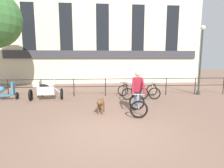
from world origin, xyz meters
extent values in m
plane|color=#7A5B4C|center=(0.00, 0.00, 0.00)|extent=(60.00, 60.00, 0.00)
cylinder|color=black|center=(-5.62, 5.20, 0.53)|extent=(0.05, 0.05, 1.05)
cylinder|color=black|center=(-3.75, 5.20, 0.53)|extent=(0.05, 0.05, 1.05)
cylinder|color=black|center=(-1.88, 5.20, 0.53)|extent=(0.05, 0.05, 1.05)
cylinder|color=black|center=(0.00, 5.20, 0.53)|extent=(0.05, 0.05, 1.05)
cylinder|color=black|center=(1.88, 5.20, 0.53)|extent=(0.05, 0.05, 1.05)
cylinder|color=black|center=(3.75, 5.20, 0.53)|extent=(0.05, 0.05, 1.05)
cylinder|color=black|center=(5.62, 5.20, 0.53)|extent=(0.05, 0.05, 1.05)
cylinder|color=black|center=(7.50, 5.20, 0.53)|extent=(0.05, 0.05, 1.05)
cylinder|color=black|center=(0.00, 5.20, 1.02)|extent=(15.00, 0.04, 0.04)
cylinder|color=black|center=(0.00, 5.20, 0.58)|extent=(15.00, 0.04, 0.04)
cube|color=beige|center=(0.00, 11.00, 4.16)|extent=(18.00, 0.60, 8.33)
cube|color=#333338|center=(0.00, 10.64, 2.60)|extent=(17.10, 0.12, 0.70)
cube|color=black|center=(-6.30, 10.67, 4.58)|extent=(1.10, 0.06, 4.66)
cube|color=black|center=(-3.15, 10.67, 4.58)|extent=(1.10, 0.06, 4.66)
cube|color=black|center=(0.00, 10.67, 4.58)|extent=(1.10, 0.06, 4.66)
cube|color=black|center=(3.15, 10.67, 4.58)|extent=(1.10, 0.06, 4.66)
cube|color=black|center=(6.30, 10.67, 4.58)|extent=(1.10, 0.06, 4.66)
torus|color=black|center=(1.07, 1.06, 0.34)|extent=(0.68, 0.17, 0.68)
torus|color=black|center=(1.24, 2.14, 0.34)|extent=(0.68, 0.17, 0.68)
cylinder|color=#9E998E|center=(1.14, 1.48, 0.58)|extent=(0.11, 0.49, 0.60)
cylinder|color=#9E998E|center=(1.19, 1.81, 0.54)|extent=(0.07, 0.23, 0.52)
cylinder|color=#9E998E|center=(1.15, 1.58, 0.83)|extent=(0.14, 0.66, 0.10)
cylinder|color=#9E998E|center=(1.21, 1.93, 0.31)|extent=(0.10, 0.44, 0.08)
cylinder|color=#9E998E|center=(1.22, 2.02, 0.57)|extent=(0.07, 0.27, 0.47)
cylinder|color=#9E998E|center=(1.08, 1.16, 0.60)|extent=(0.06, 0.23, 0.54)
cylinder|color=#9E998E|center=(1.10, 1.25, 0.87)|extent=(0.48, 0.11, 0.03)
cube|color=black|center=(1.20, 1.90, 0.82)|extent=(0.16, 0.26, 0.05)
cube|color=maroon|center=(1.20, 1.90, 1.15)|extent=(0.39, 0.27, 0.60)
sphere|color=tan|center=(1.20, 1.90, 1.59)|extent=(0.22, 0.22, 0.22)
cylinder|color=maroon|center=(0.94, 1.61, 1.14)|extent=(0.25, 0.71, 0.60)
cylinder|color=maroon|center=(1.36, 1.55, 1.14)|extent=(0.13, 0.72, 0.60)
cylinder|color=#384766|center=(1.12, 1.82, 0.52)|extent=(0.13, 0.31, 0.69)
cylinder|color=#384766|center=(1.26, 1.80, 0.58)|extent=(0.18, 0.32, 0.58)
ellipsoid|color=brown|center=(-0.33, 1.80, 0.45)|extent=(0.37, 0.57, 0.30)
cylinder|color=brown|center=(-0.37, 1.59, 0.47)|extent=(0.20, 0.19, 0.17)
sphere|color=brown|center=(-0.40, 1.44, 0.53)|extent=(0.19, 0.19, 0.19)
cone|color=brown|center=(-0.42, 1.35, 0.51)|extent=(0.13, 0.13, 0.10)
cylinder|color=brown|center=(-0.26, 2.10, 0.51)|extent=(0.09, 0.19, 0.11)
cylinder|color=brown|center=(-0.44, 1.65, 0.19)|extent=(0.06, 0.06, 0.38)
cylinder|color=brown|center=(-0.28, 1.61, 0.19)|extent=(0.06, 0.06, 0.38)
cylinder|color=brown|center=(-0.37, 1.98, 0.19)|extent=(0.06, 0.06, 0.38)
cylinder|color=brown|center=(-0.21, 1.94, 0.19)|extent=(0.06, 0.06, 0.38)
torus|color=black|center=(-2.44, 4.45, 0.31)|extent=(0.20, 0.63, 0.62)
torus|color=black|center=(-4.02, 4.24, 0.31)|extent=(0.20, 0.63, 0.62)
cube|color=#B7B2AD|center=(-3.23, 4.35, 0.53)|extent=(0.92, 0.51, 0.44)
ellipsoid|color=#B7B2AD|center=(-3.04, 4.37, 0.83)|extent=(0.52, 0.38, 0.24)
cube|color=black|center=(-3.34, 4.33, 0.80)|extent=(0.59, 0.37, 0.10)
cylinder|color=#B2B2B7|center=(-2.64, 4.43, 0.49)|extent=(0.45, 0.12, 0.41)
cube|color=silver|center=(-2.78, 4.41, 1.10)|extent=(0.09, 0.44, 0.50)
cube|color=#B7B2AD|center=(-3.69, 4.29, 0.89)|extent=(0.36, 0.40, 0.28)
torus|color=black|center=(1.05, 5.07, 0.33)|extent=(0.66, 0.12, 0.66)
torus|color=black|center=(1.14, 4.03, 0.33)|extent=(0.66, 0.12, 0.66)
cylinder|color=black|center=(1.08, 4.66, 0.56)|extent=(0.08, 0.47, 0.58)
cylinder|color=black|center=(1.11, 4.35, 0.53)|extent=(0.05, 0.22, 0.51)
cylinder|color=black|center=(1.09, 4.57, 0.81)|extent=(0.09, 0.63, 0.10)
cylinder|color=black|center=(1.12, 4.24, 0.31)|extent=(0.06, 0.42, 0.07)
cylinder|color=black|center=(1.13, 4.14, 0.55)|extent=(0.05, 0.25, 0.46)
cylinder|color=black|center=(1.05, 4.98, 0.59)|extent=(0.05, 0.21, 0.52)
cylinder|color=black|center=(1.06, 4.88, 0.84)|extent=(0.48, 0.07, 0.03)
cube|color=black|center=(1.12, 4.26, 0.80)|extent=(0.14, 0.25, 0.05)
torus|color=black|center=(1.83, 5.07, 0.33)|extent=(0.66, 0.16, 0.66)
torus|color=black|center=(1.99, 4.03, 0.33)|extent=(0.66, 0.16, 0.66)
cylinder|color=navy|center=(1.89, 4.66, 0.56)|extent=(0.10, 0.47, 0.58)
cylinder|color=navy|center=(1.94, 4.35, 0.53)|extent=(0.06, 0.22, 0.51)
cylinder|color=navy|center=(1.91, 4.57, 0.81)|extent=(0.13, 0.63, 0.10)
cylinder|color=navy|center=(1.96, 4.24, 0.31)|extent=(0.09, 0.42, 0.07)
cylinder|color=navy|center=(1.97, 4.15, 0.55)|extent=(0.06, 0.25, 0.46)
cylinder|color=navy|center=(1.85, 4.98, 0.59)|extent=(0.06, 0.21, 0.52)
cylinder|color=navy|center=(1.86, 4.88, 0.84)|extent=(0.48, 0.10, 0.03)
cube|color=black|center=(1.96, 4.26, 0.80)|extent=(0.15, 0.26, 0.05)
torus|color=black|center=(2.82, 5.07, 0.33)|extent=(0.66, 0.17, 0.66)
torus|color=black|center=(2.64, 4.03, 0.33)|extent=(0.66, 0.17, 0.66)
cylinder|color=#9E998E|center=(2.75, 4.66, 0.56)|extent=(0.11, 0.46, 0.58)
cylinder|color=#9E998E|center=(2.70, 4.35, 0.53)|extent=(0.07, 0.22, 0.51)
cylinder|color=#9E998E|center=(2.73, 4.57, 0.81)|extent=(0.14, 0.63, 0.10)
cylinder|color=#9E998E|center=(2.68, 4.24, 0.31)|extent=(0.10, 0.42, 0.07)
cylinder|color=#9E998E|center=(2.66, 4.15, 0.55)|extent=(0.06, 0.25, 0.46)
cylinder|color=#9E998E|center=(2.80, 4.97, 0.59)|extent=(0.06, 0.21, 0.52)
cylinder|color=#9E998E|center=(2.79, 4.88, 0.84)|extent=(0.48, 0.11, 0.03)
cube|color=black|center=(2.68, 4.26, 0.80)|extent=(0.16, 0.26, 0.05)
torus|color=black|center=(-4.90, 4.66, 0.20)|extent=(0.13, 0.41, 0.40)
cube|color=teal|center=(-5.50, 4.59, 0.24)|extent=(0.70, 0.36, 0.08)
cube|color=teal|center=(-5.08, 4.64, 0.60)|extent=(0.14, 0.33, 0.72)
cylinder|color=#2D382D|center=(5.80, 5.11, 0.10)|extent=(0.22, 0.22, 0.20)
cylinder|color=#2D382D|center=(5.80, 5.11, 1.97)|extent=(0.10, 0.10, 3.93)
sphere|color=silver|center=(5.80, 5.11, 4.04)|extent=(0.28, 0.28, 0.28)
camera|label=1|loc=(-0.43, -5.15, 2.20)|focal=28.00mm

